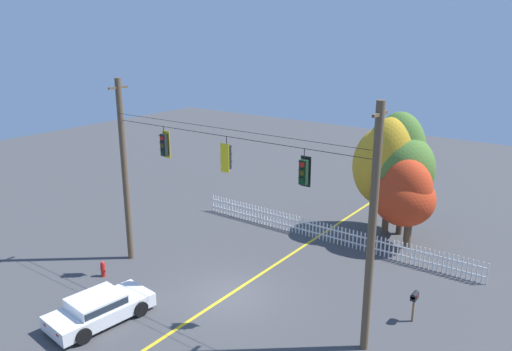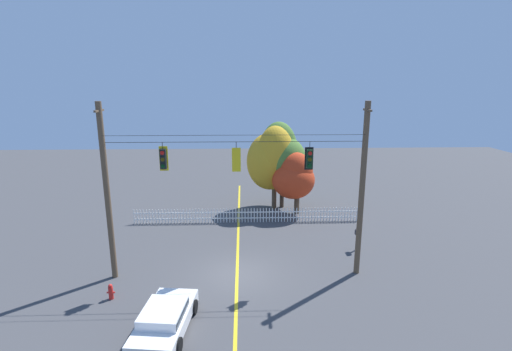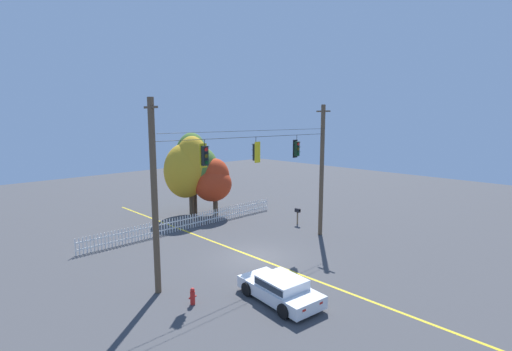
# 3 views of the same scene
# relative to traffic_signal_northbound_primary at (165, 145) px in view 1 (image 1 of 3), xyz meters

# --- Properties ---
(ground) EXTENTS (80.00, 80.00, 0.00)m
(ground) POSITION_rel_traffic_signal_northbound_primary_xyz_m (3.58, -0.01, -6.38)
(ground) COLOR #424244
(lane_centerline_stripe) EXTENTS (0.16, 36.00, 0.01)m
(lane_centerline_stripe) POSITION_rel_traffic_signal_northbound_primary_xyz_m (3.58, -0.01, -6.37)
(lane_centerline_stripe) COLOR gold
(lane_centerline_stripe) RESTS_ON ground
(signal_support_span) EXTENTS (13.26, 1.10, 9.19)m
(signal_support_span) POSITION_rel_traffic_signal_northbound_primary_xyz_m (3.58, -0.01, -1.71)
(signal_support_span) COLOR brown
(signal_support_span) RESTS_ON ground
(traffic_signal_northbound_primary) EXTENTS (0.43, 0.38, 1.46)m
(traffic_signal_northbound_primary) POSITION_rel_traffic_signal_northbound_primary_xyz_m (0.00, 0.00, 0.00)
(traffic_signal_northbound_primary) COLOR black
(traffic_signal_eastbound_side) EXTENTS (0.43, 0.38, 1.48)m
(traffic_signal_eastbound_side) POSITION_rel_traffic_signal_northbound_primary_xyz_m (3.62, -0.02, -0.04)
(traffic_signal_eastbound_side) COLOR black
(traffic_signal_southbound_primary) EXTENTS (0.43, 0.38, 1.47)m
(traffic_signal_southbound_primary) POSITION_rel_traffic_signal_northbound_primary_xyz_m (7.28, -0.00, -0.05)
(traffic_signal_southbound_primary) COLOR black
(white_picket_fence) EXTENTS (16.71, 0.06, 1.07)m
(white_picket_fence) POSITION_rel_traffic_signal_northbound_primary_xyz_m (4.29, 7.80, -5.84)
(white_picket_fence) COLOR white
(white_picket_fence) RESTS_ON ground
(autumn_maple_near_fence) EXTENTS (3.78, 3.40, 6.84)m
(autumn_maple_near_fence) POSITION_rel_traffic_signal_northbound_primary_xyz_m (6.27, 10.84, -2.24)
(autumn_maple_near_fence) COLOR brown
(autumn_maple_near_fence) RESTS_ON ground
(autumn_maple_mid) EXTENTS (4.03, 4.03, 7.09)m
(autumn_maple_mid) POSITION_rel_traffic_signal_northbound_primary_xyz_m (6.94, 11.11, -2.26)
(autumn_maple_mid) COLOR #473828
(autumn_maple_mid) RESTS_ON ground
(autumn_oak_far_east) EXTENTS (3.30, 3.03, 4.93)m
(autumn_oak_far_east) POSITION_rel_traffic_signal_northbound_primary_xyz_m (7.89, 9.52, -3.42)
(autumn_oak_far_east) COLOR brown
(autumn_oak_far_east) RESTS_ON ground
(parked_car) EXTENTS (2.36, 4.32, 1.15)m
(parked_car) POSITION_rel_traffic_signal_northbound_primary_xyz_m (0.66, -4.65, -5.77)
(parked_car) COLOR white
(parked_car) RESTS_ON ground
(fire_hydrant) EXTENTS (0.38, 0.22, 0.78)m
(fire_hydrant) POSITION_rel_traffic_signal_northbound_primary_xyz_m (-2.40, -2.13, -6.00)
(fire_hydrant) COLOR red
(fire_hydrant) RESTS_ON ground
(roadside_mailbox) EXTENTS (0.25, 0.44, 1.30)m
(roadside_mailbox) POSITION_rel_traffic_signal_northbound_primary_xyz_m (10.90, 2.79, -5.32)
(roadside_mailbox) COLOR brown
(roadside_mailbox) RESTS_ON ground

